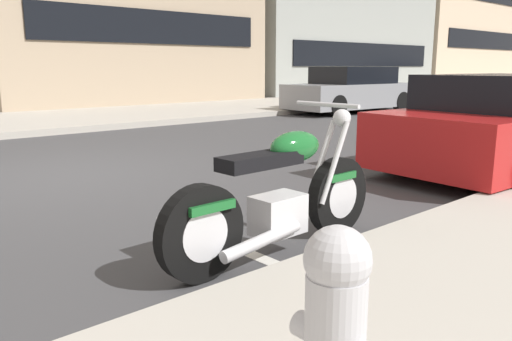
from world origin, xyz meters
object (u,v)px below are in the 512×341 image
(car_opposite_curb, at_px, (352,91))
(parked_motorcycle, at_px, (280,198))
(parked_car_across_street, at_px, (511,125))
(fire_hydrant, at_px, (336,320))

(car_opposite_curb, bearing_deg, parked_motorcycle, 38.93)
(parked_car_across_street, relative_size, fire_hydrant, 6.03)
(parked_motorcycle, xyz_separation_m, car_opposite_curb, (10.26, 7.38, 0.23))
(parked_car_across_street, height_order, car_opposite_curb, car_opposite_curb)
(parked_motorcycle, height_order, fire_hydrant, parked_motorcycle)
(parked_motorcycle, xyz_separation_m, fire_hydrant, (-1.27, -1.59, 0.09))
(parked_motorcycle, bearing_deg, parked_car_across_street, 1.29)
(parked_motorcycle, height_order, parked_car_across_street, parked_car_across_street)
(car_opposite_curb, relative_size, fire_hydrant, 6.22)
(fire_hydrant, bearing_deg, car_opposite_curb, 37.90)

